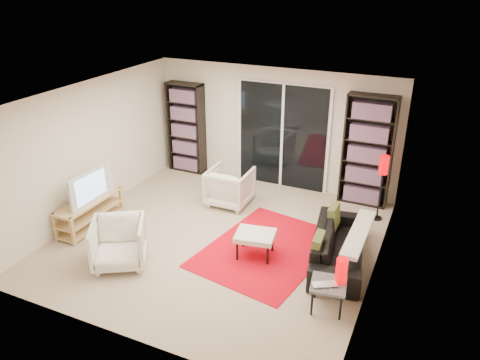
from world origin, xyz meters
name	(u,v)px	position (x,y,z in m)	size (l,w,h in m)	color
floor	(219,239)	(0.00, 0.00, 0.00)	(5.00, 5.00, 0.00)	tan
wall_back	(274,128)	(0.00, 2.50, 1.20)	(5.00, 0.02, 2.40)	beige
wall_front	(116,254)	(0.00, -2.50, 1.20)	(5.00, 0.02, 2.40)	beige
wall_left	(91,149)	(-2.50, 0.00, 1.20)	(0.02, 5.00, 2.40)	beige
wall_right	(381,203)	(2.50, 0.00, 1.20)	(0.02, 5.00, 2.40)	beige
ceiling	(216,97)	(0.00, 0.00, 2.40)	(5.00, 5.00, 0.02)	white
sliding_door	(283,137)	(0.20, 2.46, 1.05)	(1.92, 0.08, 2.16)	white
bookshelf_left	(186,128)	(-1.95, 2.33, 0.98)	(0.80, 0.30, 1.95)	black
bookshelf_right	(368,151)	(1.90, 2.33, 1.05)	(0.90, 0.30, 2.10)	black
tv_stand	(90,212)	(-2.24, -0.52, 0.26)	(0.43, 1.33, 0.50)	tan
tv	(87,185)	(-2.22, -0.52, 0.78)	(0.97, 0.13, 0.56)	black
rug	(267,249)	(0.85, 0.02, 0.01)	(1.71, 2.31, 0.01)	red
sofa	(339,245)	(1.95, 0.19, 0.27)	(1.88, 0.73, 0.55)	black
armchair_back	(230,186)	(-0.39, 1.24, 0.36)	(0.76, 0.79, 0.72)	silver
armchair_front	(119,243)	(-1.04, -1.25, 0.36)	(0.77, 0.79, 0.72)	silver
ottoman	(255,236)	(0.74, -0.21, 0.35)	(0.67, 0.58, 0.40)	silver
side_table	(328,286)	(2.09, -0.96, 0.35)	(0.52, 0.52, 0.40)	#4F4E54
laptop	(326,287)	(2.07, -1.07, 0.41)	(0.32, 0.21, 0.03)	silver
table_lamp	(341,271)	(2.22, -0.87, 0.57)	(0.15, 0.15, 0.34)	#D20006
floor_lamp	(383,172)	(2.28, 1.79, 0.91)	(0.18, 0.18, 1.22)	black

